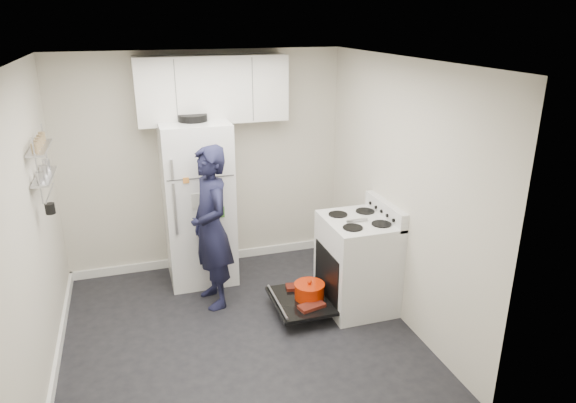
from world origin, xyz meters
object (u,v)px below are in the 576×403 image
object	(u,v)px
refrigerator	(198,202)
person	(211,228)
electric_range	(356,264)
open_oven_door	(305,296)

from	to	relation	value
refrigerator	person	distance (m)	0.61
person	electric_range	bearing A→B (deg)	60.00
electric_range	refrigerator	distance (m)	1.84
open_oven_door	refrigerator	distance (m)	1.57
electric_range	person	xyz separation A→B (m)	(-1.37, 0.49, 0.37)
refrigerator	person	xyz separation A→B (m)	(0.04, -0.61, -0.07)
open_oven_door	person	bearing A→B (deg)	149.42
refrigerator	person	size ratio (longest dim) A/B	1.12
person	refrigerator	bearing A→B (deg)	173.32
refrigerator	electric_range	bearing A→B (deg)	-37.90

